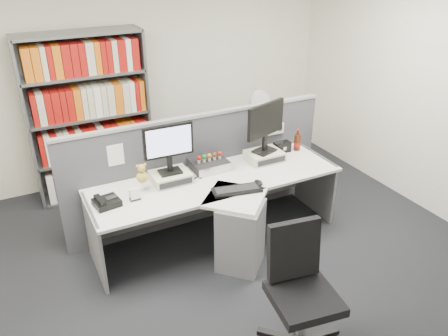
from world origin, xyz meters
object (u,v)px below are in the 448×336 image
cola_bottle (297,142)px  filing_cabinet (257,148)px  monitor_right (266,124)px  office_chair (300,286)px  mouse (258,183)px  desk_phone (106,202)px  shelving_unit (89,119)px  desk_fan (259,103)px  speaker (282,147)px  desk_calendar (135,195)px  desktop_pc (209,164)px  monitor_left (169,145)px  keyboard (237,190)px  desk (226,211)px

cola_bottle → filing_cabinet: (0.06, 0.96, -0.47)m
cola_bottle → filing_cabinet: cola_bottle is taller
monitor_right → office_chair: bearing=-112.9°
mouse → desk_phone: bearing=168.6°
shelving_unit → desk_fan: 2.15m
cola_bottle → desk_fan: bearing=86.6°
desk_phone → filing_cabinet: (2.32, 1.18, -0.41)m
monitor_right → speaker: 0.48m
speaker → office_chair: office_chair is taller
desk_phone → desk_calendar: bearing=-3.7°
monitor_right → desktop_pc: monitor_right is taller
monitor_left → desk_phone: monitor_left is taller
monitor_left → desk_phone: size_ratio=2.03×
monitor_left → monitor_right: size_ratio=0.92×
keyboard → speaker: 1.06m
monitor_right → speaker: monitor_right is taller
cola_bottle → monitor_right: bearing=-173.4°
desk_phone → office_chair: size_ratio=0.25×
monitor_left → office_chair: 1.83m
desk_fan → filing_cabinet: bearing=90.0°
speaker → desk_phone: bearing=-173.0°
monitor_right → desk_calendar: (-1.53, -0.18, -0.38)m
monitor_right → mouse: 0.70m
mouse → desk_phone: size_ratio=0.47×
mouse → shelving_unit: size_ratio=0.06×
desk_phone → speaker: 2.10m
monitor_left → speaker: 1.44m
desktop_pc → keyboard: (0.03, -0.56, -0.03)m
desktop_pc → keyboard: desktop_pc is taller
desk_phone → desk_fan: (2.32, 1.18, 0.23)m
speaker → shelving_unit: bearing=143.6°
desktop_pc → desk_calendar: desk_calendar is taller
monitor_right → keyboard: bearing=-141.6°
desktop_pc → desk_fan: 1.51m
speaker → office_chair: bearing=-119.6°
desk_calendar → cola_bottle: (2.00, 0.24, 0.05)m
office_chair → desk_phone: bearing=125.1°
monitor_left → cola_bottle: 1.61m
shelving_unit → speaker: bearing=-36.4°
desk → shelving_unit: size_ratio=1.30×
keyboard → mouse: 0.25m
desktop_pc → cola_bottle: 1.11m
mouse → desk_calendar: (-1.18, 0.27, 0.03)m
desk_phone → office_chair: 1.88m
desktop_pc → shelving_unit: bearing=124.0°
shelving_unit → office_chair: shelving_unit is taller
keyboard → filing_cabinet: bearing=52.7°
desk_phone → cola_bottle: bearing=5.6°
desk → office_chair: size_ratio=2.57×
monitor_right → desktop_pc: (-0.63, 0.09, -0.38)m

